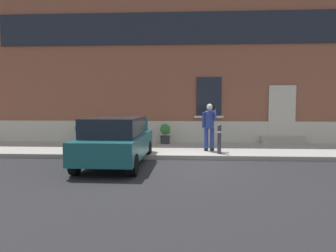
{
  "coord_description": "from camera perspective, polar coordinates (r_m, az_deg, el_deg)",
  "views": [
    {
      "loc": [
        0.11,
        -10.04,
        1.97
      ],
      "look_at": [
        -0.59,
        1.6,
        1.1
      ],
      "focal_mm": 34.86,
      "sensor_mm": 36.0,
      "label": 1
    }
  ],
  "objects": [
    {
      "name": "planter_cream",
      "position": [
        15.1,
        -15.11,
        -1.07
      ],
      "size": [
        0.44,
        0.44,
        0.86
      ],
      "color": "beige",
      "rests_on": "sidewalk"
    },
    {
      "name": "planter_charcoal",
      "position": [
        14.15,
        -0.47,
        -1.27
      ],
      "size": [
        0.44,
        0.44,
        0.86
      ],
      "color": "#2D2D30",
      "rests_on": "sidewalk"
    },
    {
      "name": "person_on_phone",
      "position": [
        12.06,
        7.24,
        0.33
      ],
      "size": [
        0.51,
        0.5,
        1.74
      ],
      "rotation": [
        0.0,
        0.0,
        -0.07
      ],
      "color": "navy",
      "rests_on": "sidewalk"
    },
    {
      "name": "sidewalk",
      "position": [
        12.97,
        2.92,
        -4.14
      ],
      "size": [
        24.0,
        3.6,
        0.15
      ],
      "primitive_type": "cube",
      "color": "#99968E",
      "rests_on": "ground"
    },
    {
      "name": "bollard_near_person",
      "position": [
        11.51,
        8.96,
        -2.05
      ],
      "size": [
        0.15,
        0.15,
        1.04
      ],
      "color": "#333338",
      "rests_on": "sidewalk"
    },
    {
      "name": "planter_olive",
      "position": [
        14.21,
        -8.27,
        -1.29
      ],
      "size": [
        0.44,
        0.44,
        0.86
      ],
      "color": "#606B38",
      "rests_on": "sidewalk"
    },
    {
      "name": "hatchback_car_teal",
      "position": [
        10.15,
        -9.11,
        -2.46
      ],
      "size": [
        1.84,
        4.09,
        1.5
      ],
      "color": "#165156",
      "rests_on": "ground"
    },
    {
      "name": "building_facade",
      "position": [
        15.43,
        3.09,
        10.8
      ],
      "size": [
        24.0,
        1.52,
        7.5
      ],
      "color": "brown",
      "rests_on": "ground"
    },
    {
      "name": "ground_plane",
      "position": [
        10.23,
        2.78,
        -6.84
      ],
      "size": [
        80.0,
        80.0,
        0.0
      ],
      "primitive_type": "plane",
      "color": "#232326"
    },
    {
      "name": "curb_edge",
      "position": [
        11.14,
        2.83,
        -5.53
      ],
      "size": [
        24.0,
        0.12,
        0.15
      ],
      "primitive_type": "cube",
      "color": "gray",
      "rests_on": "ground"
    },
    {
      "name": "entrance_stoop",
      "position": [
        15.05,
        19.41,
        -2.41
      ],
      "size": [
        1.89,
        0.64,
        0.32
      ],
      "color": "#9E998E",
      "rests_on": "sidewalk"
    }
  ]
}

